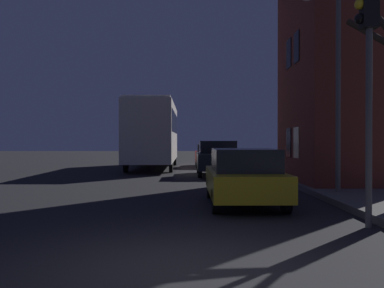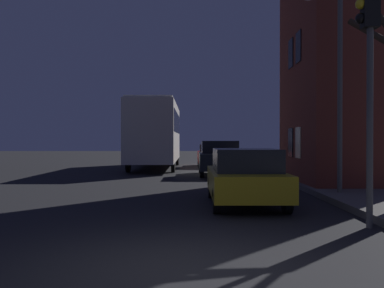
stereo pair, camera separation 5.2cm
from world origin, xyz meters
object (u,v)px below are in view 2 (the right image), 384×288
at_px(traffic_light, 366,51).
at_px(car_near_lane, 243,176).
at_px(bus, 154,130).
at_px(streetlamp, 321,36).
at_px(car_mid_lane, 217,158).
at_px(car_far_lane, 210,155).

height_order(traffic_light, car_near_lane, traffic_light).
xyz_separation_m(bus, car_near_lane, (3.48, -14.27, -1.53)).
relative_size(streetlamp, car_mid_lane, 1.50).
relative_size(car_near_lane, car_mid_lane, 1.01).
xyz_separation_m(car_near_lane, car_far_lane, (-0.12, 15.85, 0.00)).
xyz_separation_m(streetlamp, car_near_lane, (-2.39, -1.33, -3.89)).
relative_size(car_near_lane, car_far_lane, 0.95).
distance_m(streetlamp, car_far_lane, 15.24).
height_order(car_mid_lane, car_far_lane, car_mid_lane).
bearing_deg(traffic_light, car_near_lane, 124.86).
height_order(traffic_light, car_mid_lane, traffic_light).
bearing_deg(bus, streetlamp, -65.62).
bearing_deg(streetlamp, traffic_light, -95.83).
distance_m(traffic_light, car_far_lane, 18.96).
distance_m(bus, car_near_lane, 14.77).
distance_m(streetlamp, car_mid_lane, 9.04).
bearing_deg(traffic_light, bus, 107.66).
distance_m(bus, car_mid_lane, 6.30).
distance_m(streetlamp, car_near_lane, 4.75).
bearing_deg(car_far_lane, traffic_light, -83.63).
relative_size(car_mid_lane, car_far_lane, 0.95).
xyz_separation_m(traffic_light, car_mid_lane, (-2.04, 11.98, -2.49)).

